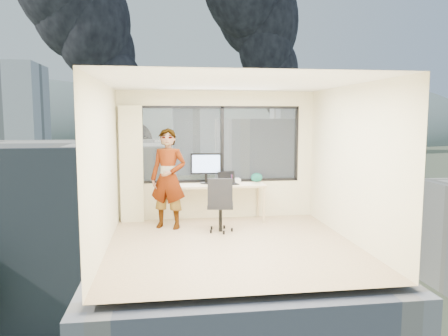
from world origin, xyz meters
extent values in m
cube|color=tan|center=(0.00, 0.00, 0.00)|extent=(4.00, 4.00, 0.01)
cube|color=white|center=(0.00, 0.00, 2.60)|extent=(4.00, 4.00, 0.01)
cube|color=#F2E6BB|center=(0.00, -2.00, 1.30)|extent=(4.00, 0.01, 2.60)
cube|color=#F2E6BB|center=(-2.00, 0.00, 1.30)|extent=(0.01, 4.00, 2.60)
cube|color=#F2E6BB|center=(2.00, 0.00, 1.30)|extent=(0.01, 4.00, 2.60)
cube|color=beige|center=(-1.72, 1.88, 1.15)|extent=(0.45, 0.14, 2.30)
cube|color=#D0C18B|center=(0.00, 1.66, 0.38)|extent=(1.80, 0.60, 0.75)
imported|color=#2D2D33|center=(-1.01, 1.28, 0.94)|extent=(0.80, 0.67, 1.87)
cube|color=white|center=(0.29, 1.90, 0.79)|extent=(0.33, 0.28, 0.08)
cube|color=black|center=(0.09, 1.56, 0.76)|extent=(0.11, 0.06, 0.01)
cylinder|color=black|center=(0.23, 1.59, 0.80)|extent=(0.09, 0.09, 0.10)
ellipsoid|color=#0C4D42|center=(0.80, 1.86, 0.84)|extent=(0.27, 0.19, 0.18)
cube|color=#515B3D|center=(0.00, 120.00, -14.00)|extent=(400.00, 400.00, 0.04)
cube|color=#EFE2C8|center=(-9.00, 30.00, -7.00)|extent=(16.00, 12.00, 14.00)
cube|color=beige|center=(12.00, 38.00, -6.00)|extent=(14.00, 13.00, 16.00)
cube|color=silver|center=(-35.00, 95.00, 0.00)|extent=(14.00, 14.00, 28.00)
cube|color=silver|center=(8.00, 120.00, 1.00)|extent=(13.00, 13.00, 30.00)
cube|color=silver|center=(45.00, 140.00, -1.00)|extent=(15.00, 15.00, 26.00)
ellipsoid|color=slate|center=(100.00, 320.00, -14.00)|extent=(300.00, 220.00, 96.00)
camera|label=1|loc=(-1.08, -6.69, 2.06)|focal=34.39mm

